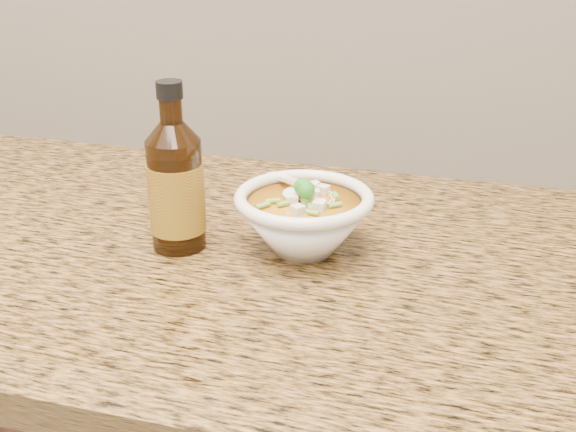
# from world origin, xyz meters

# --- Properties ---
(counter_slab) EXTENTS (4.00, 0.68, 0.04)m
(counter_slab) POSITION_xyz_m (0.00, 1.68, 0.88)
(counter_slab) COLOR olive
(counter_slab) RESTS_ON cabinet
(soup_bowl) EXTENTS (0.17, 0.17, 0.09)m
(soup_bowl) POSITION_xyz_m (0.21, 1.68, 0.94)
(soup_bowl) COLOR white
(soup_bowl) RESTS_ON counter_slab
(hot_sauce_bottle) EXTENTS (0.09, 0.09, 0.21)m
(hot_sauce_bottle) POSITION_xyz_m (0.06, 1.65, 0.98)
(hot_sauce_bottle) COLOR black
(hot_sauce_bottle) RESTS_ON counter_slab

